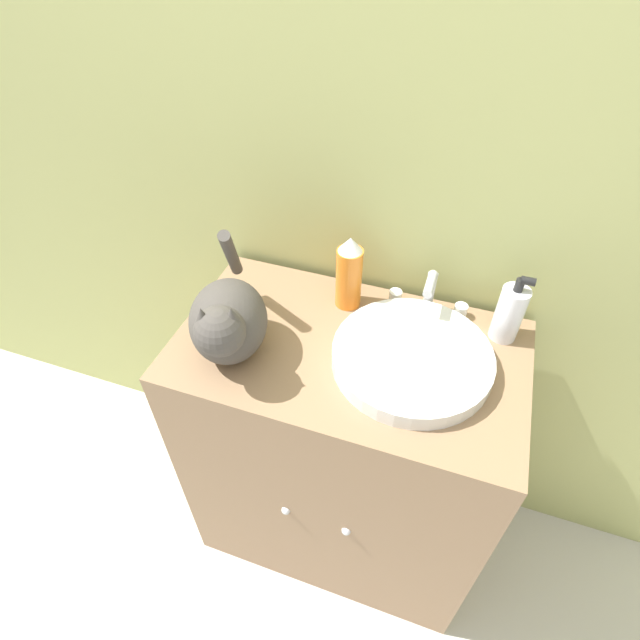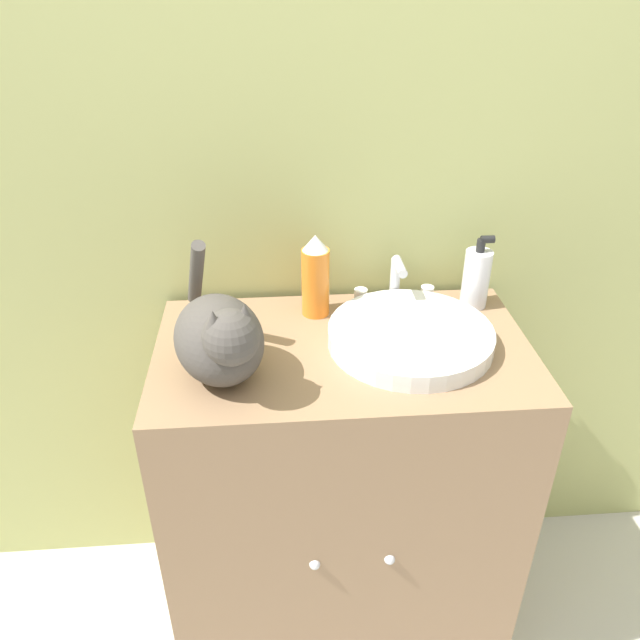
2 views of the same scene
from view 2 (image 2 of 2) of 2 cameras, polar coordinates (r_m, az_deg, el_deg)
wall_back at (r=1.45m, az=1.15°, el=16.01°), size 6.00×0.05×2.50m
vanity_cabinet at (r=1.63m, az=1.85°, el=-15.58°), size 0.81×0.49×0.88m
sink_basin at (r=1.36m, az=8.25°, el=-1.48°), size 0.36×0.36×0.04m
faucet at (r=1.50m, az=6.92°, el=3.34°), size 0.19×0.10×0.12m
cat at (r=1.21m, az=-9.09°, el=-1.61°), size 0.23×0.34×0.26m
soap_bottle at (r=1.51m, az=14.10°, el=3.78°), size 0.06×0.06×0.18m
spray_bottle at (r=1.42m, az=-0.42°, el=4.00°), size 0.06×0.06×0.20m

